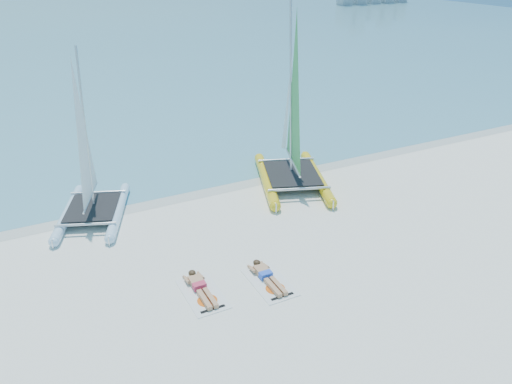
# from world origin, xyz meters

# --- Properties ---
(ground) EXTENTS (140.00, 140.00, 0.00)m
(ground) POSITION_xyz_m (0.00, 0.00, 0.00)
(ground) COLOR white
(ground) RESTS_ON ground
(sea) EXTENTS (140.00, 115.00, 0.01)m
(sea) POSITION_xyz_m (0.00, 63.00, 0.01)
(sea) COLOR #6EAEB8
(sea) RESTS_ON ground
(wet_sand_strip) EXTENTS (140.00, 1.40, 0.01)m
(wet_sand_strip) POSITION_xyz_m (0.00, 5.50, 0.00)
(wet_sand_strip) COLOR beige
(wet_sand_strip) RESTS_ON ground
(catamaran_blue) EXTENTS (3.54, 4.86, 6.01)m
(catamaran_blue) POSITION_xyz_m (-4.22, 5.29, 1.79)
(catamaran_blue) COLOR #BFD7FC
(catamaran_blue) RESTS_ON ground
(catamaran_yellow) EXTENTS (4.18, 5.83, 7.21)m
(catamaran_yellow) POSITION_xyz_m (3.75, 4.92, 2.27)
(catamaran_yellow) COLOR yellow
(catamaran_yellow) RESTS_ON ground
(towel_a) EXTENTS (1.00, 1.85, 0.02)m
(towel_a) POSITION_xyz_m (-2.40, -0.79, 0.01)
(towel_a) COLOR white
(towel_a) RESTS_ON ground
(sunbather_a) EXTENTS (0.37, 1.73, 0.26)m
(sunbather_a) POSITION_xyz_m (-2.40, -0.59, 0.12)
(sunbather_a) COLOR tan
(sunbather_a) RESTS_ON towel_a
(towel_b) EXTENTS (1.00, 1.85, 0.02)m
(towel_b) POSITION_xyz_m (-0.48, -1.16, 0.01)
(towel_b) COLOR white
(towel_b) RESTS_ON ground
(sunbather_b) EXTENTS (0.37, 1.73, 0.26)m
(sunbather_b) POSITION_xyz_m (-0.48, -0.97, 0.12)
(sunbather_b) COLOR tan
(sunbather_b) RESTS_ON towel_b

